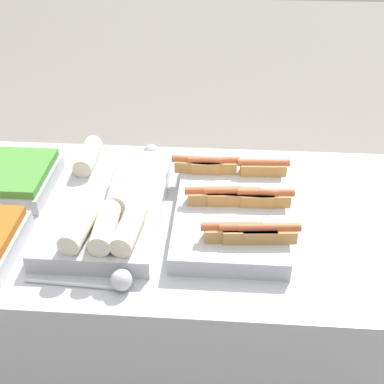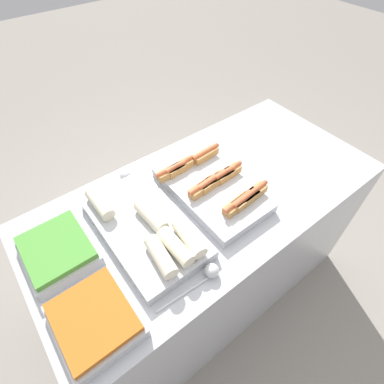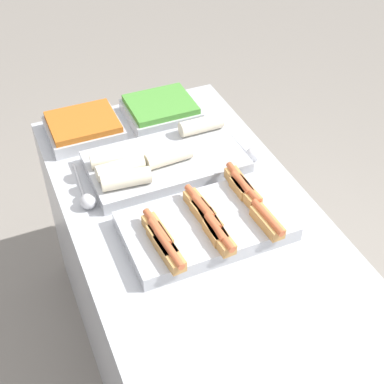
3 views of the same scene
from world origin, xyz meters
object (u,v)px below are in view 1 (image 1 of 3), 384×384
at_px(tray_side_back, 12,178).
at_px(serving_spoon_far, 147,153).
at_px(tray_hotdogs, 232,206).
at_px(tray_wraps, 108,204).
at_px(serving_spoon_near, 115,281).

xyz_separation_m(tray_side_back, serving_spoon_far, (0.39, 0.21, -0.01)).
bearing_deg(tray_hotdogs, tray_wraps, -177.23).
distance_m(tray_hotdogs, serving_spoon_near, 0.42).
height_order(tray_hotdogs, serving_spoon_far, tray_hotdogs).
bearing_deg(tray_hotdogs, serving_spoon_near, -131.76).
distance_m(tray_wraps, tray_side_back, 0.34).
relative_size(tray_wraps, tray_side_back, 1.98).
height_order(tray_hotdogs, tray_wraps, tray_wraps).
bearing_deg(tray_hotdogs, tray_side_back, 171.42).
height_order(tray_wraps, tray_side_back, tray_wraps).
relative_size(tray_wraps, serving_spoon_near, 2.06).
bearing_deg(serving_spoon_near, tray_side_back, 133.85).
relative_size(tray_wraps, serving_spoon_far, 2.25).
xyz_separation_m(tray_hotdogs, tray_wraps, (-0.35, -0.02, -0.00)).
relative_size(tray_side_back, serving_spoon_far, 1.13).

